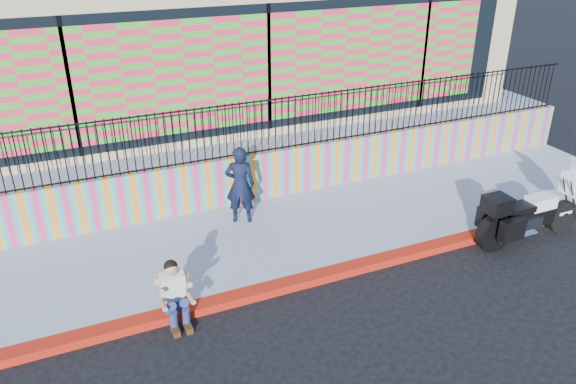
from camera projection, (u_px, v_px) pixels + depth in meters
ground at (355, 271)px, 10.37m from camera, size 90.00×90.00×0.00m
red_curb at (355, 267)px, 10.34m from camera, size 16.00×0.30×0.15m
sidewalk at (315, 227)px, 11.69m from camera, size 16.00×3.00×0.15m
mural_wall at (285, 171)px, 12.74m from camera, size 16.00×0.20×1.10m
metal_fence at (285, 123)px, 12.24m from camera, size 15.80×0.04×1.20m
elevated_platform at (218, 111)px, 16.97m from camera, size 16.00×10.00×1.25m
storefront_building at (215, 23)px, 15.64m from camera, size 14.00×8.06×4.00m
police_motorcycle at (530, 212)px, 11.08m from camera, size 2.48×0.82×1.54m
police_officer at (240, 185)px, 11.43m from camera, size 0.71×0.59×1.66m
seated_man at (176, 299)px, 8.85m from camera, size 0.54×0.71×1.06m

